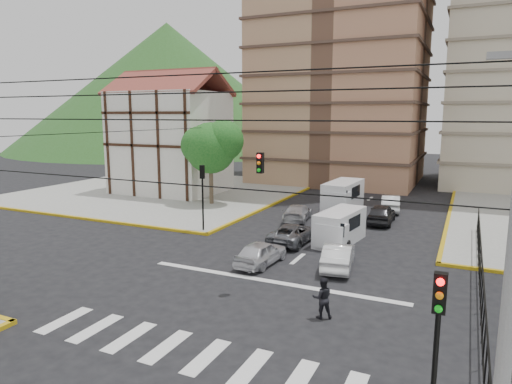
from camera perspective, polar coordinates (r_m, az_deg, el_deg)
The scene contains 21 objects.
ground at distance 21.15m, azimuth 0.52°, elevation -12.16°, with size 160.00×160.00×0.00m, color black.
sidewalk_nw at distance 47.82m, azimuth -11.40°, elevation 0.13°, with size 26.00×26.00×0.15m, color gray.
crosswalk_stripes at distance 16.40m, azimuth -8.74°, elevation -19.10°, with size 12.00×2.40×0.01m, color silver.
stop_line at distance 22.17m, azimuth 1.83°, elevation -11.10°, with size 13.00×0.40×0.01m, color silver.
tudor_building at distance 46.66m, azimuth -10.62°, elevation 6.32°, with size 10.80×8.05×12.23m.
distant_hill at distance 108.37m, azimuth -10.89°, elevation 12.79°, with size 70.00×70.00×28.00m, color #29541C.
park_fence at distance 23.72m, azimuth 26.08°, elevation -10.72°, with size 0.10×22.50×1.66m, color black, non-canonical shape.
tree_tudor at distance 39.45m, azimuth -5.56°, elevation 5.80°, with size 5.39×4.40×7.43m.
traffic_light_se at distance 11.14m, azimuth 21.67°, elevation -16.37°, with size 0.28×0.22×4.40m.
traffic_light_nw at distance 30.59m, azimuth -6.71°, elevation 0.68°, with size 0.28×0.22×4.40m.
traffic_light_hanging at distance 17.91m, azimuth -2.17°, elevation 3.36°, with size 18.00×9.12×0.92m.
utility_pole_se at distance 9.43m, azimuth 29.25°, elevation -10.87°, with size 1.40×0.28×9.00m.
van_right_lane at distance 28.49m, azimuth 10.32°, elevation -4.45°, with size 2.36×4.71×2.03m.
van_left_lane at distance 38.20m, azimuth 10.72°, elevation -0.58°, with size 2.41×5.43×2.40m.
car_silver_front_left at distance 24.31m, azimuth 0.62°, elevation -7.60°, with size 1.53×3.79×1.29m, color silver.
car_white_front_right at distance 24.12m, azimuth 10.25°, elevation -7.85°, with size 1.41×4.03×1.33m, color white.
car_grey_mid_left at distance 28.38m, azimuth 4.62°, elevation -5.17°, with size 2.02×4.38×1.22m, color slate.
car_silver_rear_left at distance 34.30m, azimuth 5.21°, elevation -2.56°, with size 1.71×4.20×1.22m, color #B3B3B8.
car_darkgrey_mid_right at distance 34.45m, azimuth 15.40°, elevation -2.63°, with size 1.70×4.23×1.44m, color #252527.
car_white_rear_right at distance 38.98m, azimuth 16.48°, elevation -1.34°, with size 1.42×4.08×1.34m, color white.
pedestrian_crosswalk at distance 18.40m, azimuth 8.28°, elevation -12.95°, with size 0.80×0.62×1.65m, color black.
Camera 1 is at (8.15, -17.86, 7.88)m, focal length 32.00 mm.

